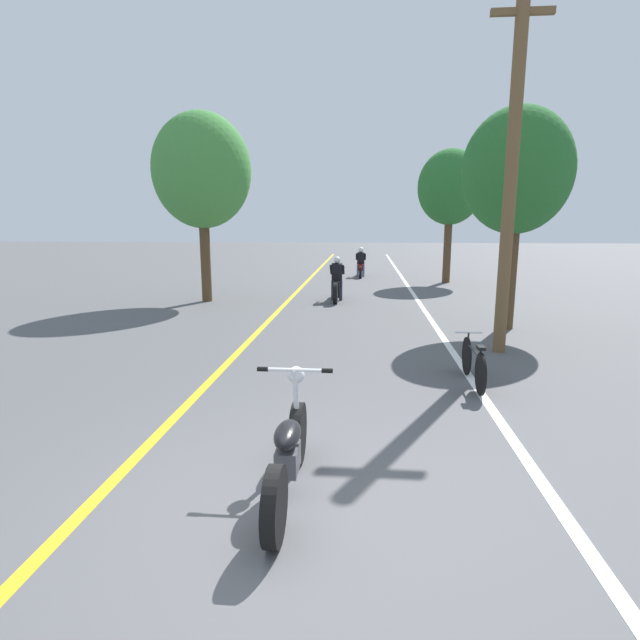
{
  "coord_description": "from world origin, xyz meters",
  "views": [
    {
      "loc": [
        0.74,
        -3.94,
        2.52
      ],
      "look_at": [
        0.02,
        4.3,
        0.9
      ],
      "focal_mm": 28.0,
      "sensor_mm": 36.0,
      "label": 1
    }
  ],
  "objects_px": {
    "utility_pole": "(511,171)",
    "roadside_tree_right_near": "(517,172)",
    "bicycle_parked": "(473,363)",
    "roadside_tree_right_far": "(450,188)",
    "roadside_tree_left": "(202,171)",
    "motorcycle_foreground": "(288,453)",
    "motorcycle_rider_far": "(361,265)",
    "motorcycle_rider_lead": "(337,284)"
  },
  "relations": [
    {
      "from": "roadside_tree_right_far",
      "to": "bicycle_parked",
      "type": "relative_size",
      "value": 3.29
    },
    {
      "from": "roadside_tree_right_far",
      "to": "motorcycle_foreground",
      "type": "xyz_separation_m",
      "value": [
        -4.17,
        -17.34,
        -3.5
      ]
    },
    {
      "from": "roadside_tree_left",
      "to": "bicycle_parked",
      "type": "distance_m",
      "value": 11.08
    },
    {
      "from": "roadside_tree_right_far",
      "to": "utility_pole",
      "type": "bearing_deg",
      "value": -93.92
    },
    {
      "from": "roadside_tree_right_far",
      "to": "roadside_tree_left",
      "type": "bearing_deg",
      "value": -145.24
    },
    {
      "from": "roadside_tree_right_far",
      "to": "motorcycle_rider_lead",
      "type": "height_order",
      "value": "roadside_tree_right_far"
    },
    {
      "from": "motorcycle_foreground",
      "to": "motorcycle_rider_far",
      "type": "bearing_deg",
      "value": 88.44
    },
    {
      "from": "bicycle_parked",
      "to": "roadside_tree_left",
      "type": "bearing_deg",
      "value": 130.72
    },
    {
      "from": "utility_pole",
      "to": "bicycle_parked",
      "type": "xyz_separation_m",
      "value": [
        -0.95,
        -2.12,
        -3.12
      ]
    },
    {
      "from": "utility_pole",
      "to": "roadside_tree_right_near",
      "type": "height_order",
      "value": "utility_pole"
    },
    {
      "from": "roadside_tree_right_near",
      "to": "bicycle_parked",
      "type": "height_order",
      "value": "roadside_tree_right_near"
    },
    {
      "from": "utility_pole",
      "to": "roadside_tree_left",
      "type": "bearing_deg",
      "value": 143.28
    },
    {
      "from": "roadside_tree_right_near",
      "to": "motorcycle_rider_lead",
      "type": "height_order",
      "value": "roadside_tree_right_near"
    },
    {
      "from": "motorcycle_foreground",
      "to": "motorcycle_rider_lead",
      "type": "distance_m",
      "value": 11.95
    },
    {
      "from": "utility_pole",
      "to": "roadside_tree_left",
      "type": "height_order",
      "value": "utility_pole"
    },
    {
      "from": "utility_pole",
      "to": "motorcycle_foreground",
      "type": "distance_m",
      "value": 7.22
    },
    {
      "from": "utility_pole",
      "to": "bicycle_parked",
      "type": "relative_size",
      "value": 4.05
    },
    {
      "from": "motorcycle_rider_lead",
      "to": "motorcycle_rider_far",
      "type": "bearing_deg",
      "value": 84.38
    },
    {
      "from": "motorcycle_rider_lead",
      "to": "bicycle_parked",
      "type": "height_order",
      "value": "motorcycle_rider_lead"
    },
    {
      "from": "utility_pole",
      "to": "roadside_tree_right_far",
      "type": "xyz_separation_m",
      "value": [
        0.8,
        11.73,
        0.45
      ]
    },
    {
      "from": "motorcycle_rider_lead",
      "to": "roadside_tree_right_far",
      "type": "bearing_deg",
      "value": 50.98
    },
    {
      "from": "motorcycle_rider_lead",
      "to": "bicycle_parked",
      "type": "distance_m",
      "value": 8.85
    },
    {
      "from": "bicycle_parked",
      "to": "roadside_tree_right_far",
      "type": "bearing_deg",
      "value": 82.78
    },
    {
      "from": "roadside_tree_right_near",
      "to": "motorcycle_foreground",
      "type": "bearing_deg",
      "value": -117.59
    },
    {
      "from": "motorcycle_foreground",
      "to": "motorcycle_rider_far",
      "type": "xyz_separation_m",
      "value": [
        0.53,
        19.3,
        0.11
      ]
    },
    {
      "from": "roadside_tree_right_near",
      "to": "motorcycle_rider_far",
      "type": "distance_m",
      "value": 12.36
    },
    {
      "from": "motorcycle_foreground",
      "to": "motorcycle_rider_far",
      "type": "distance_m",
      "value": 19.3
    },
    {
      "from": "bicycle_parked",
      "to": "motorcycle_rider_lead",
      "type": "bearing_deg",
      "value": 107.19
    },
    {
      "from": "bicycle_parked",
      "to": "roadside_tree_right_near",
      "type": "bearing_deg",
      "value": 68.84
    },
    {
      "from": "utility_pole",
      "to": "motorcycle_rider_far",
      "type": "height_order",
      "value": "utility_pole"
    },
    {
      "from": "motorcycle_rider_far",
      "to": "bicycle_parked",
      "type": "height_order",
      "value": "motorcycle_rider_far"
    },
    {
      "from": "roadside_tree_right_near",
      "to": "roadside_tree_left",
      "type": "bearing_deg",
      "value": 157.58
    },
    {
      "from": "roadside_tree_right_near",
      "to": "roadside_tree_left",
      "type": "xyz_separation_m",
      "value": [
        -8.51,
        3.51,
        0.43
      ]
    },
    {
      "from": "utility_pole",
      "to": "roadside_tree_right_far",
      "type": "distance_m",
      "value": 11.77
    },
    {
      "from": "bicycle_parked",
      "to": "motorcycle_rider_far",
      "type": "bearing_deg",
      "value": 96.83
    },
    {
      "from": "roadside_tree_right_far",
      "to": "bicycle_parked",
      "type": "distance_m",
      "value": 14.41
    },
    {
      "from": "motorcycle_foreground",
      "to": "bicycle_parked",
      "type": "bearing_deg",
      "value": 55.26
    },
    {
      "from": "utility_pole",
      "to": "motorcycle_foreground",
      "type": "xyz_separation_m",
      "value": [
        -3.37,
        -5.61,
        -3.05
      ]
    },
    {
      "from": "roadside_tree_right_near",
      "to": "roadside_tree_left",
      "type": "height_order",
      "value": "roadside_tree_left"
    },
    {
      "from": "motorcycle_foreground",
      "to": "roadside_tree_right_far",
      "type": "bearing_deg",
      "value": 76.46
    },
    {
      "from": "roadside_tree_right_near",
      "to": "utility_pole",
      "type": "bearing_deg",
      "value": -108.25
    },
    {
      "from": "motorcycle_foreground",
      "to": "motorcycle_rider_lead",
      "type": "bearing_deg",
      "value": 90.94
    }
  ]
}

